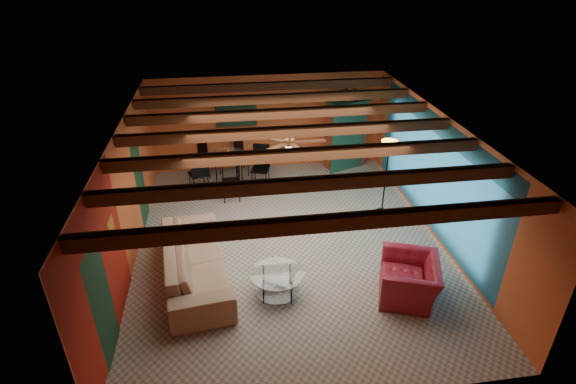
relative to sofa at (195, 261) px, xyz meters
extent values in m
cube|color=gray|center=(1.96, 0.96, -0.42)|extent=(6.50, 8.00, 0.01)
cube|color=silver|center=(1.96, 0.96, 2.28)|extent=(6.50, 8.00, 0.01)
cube|color=#B9532A|center=(1.96, 4.96, 0.93)|extent=(6.50, 0.02, 2.70)
cube|color=maroon|center=(-1.29, 0.96, 0.93)|extent=(0.02, 8.00, 2.70)
cube|color=#296378|center=(5.21, 0.96, 0.93)|extent=(0.02, 8.00, 2.70)
imported|color=#92755E|center=(0.00, 0.00, 0.00)|extent=(1.47, 3.00, 0.84)
imported|color=maroon|center=(3.87, -1.05, -0.04)|extent=(1.35, 1.44, 0.76)
cube|color=maroon|center=(4.16, 4.66, 0.54)|extent=(1.22, 0.92, 1.93)
cube|color=black|center=(1.06, 4.92, 1.23)|extent=(1.05, 0.03, 0.65)
imported|color=#26661E|center=(4.16, 4.66, 1.75)|extent=(0.52, 0.48, 0.48)
imported|color=orange|center=(0.77, 3.94, 0.84)|extent=(0.23, 0.23, 0.21)
camera|label=1|loc=(0.75, -7.07, 5.25)|focal=27.91mm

